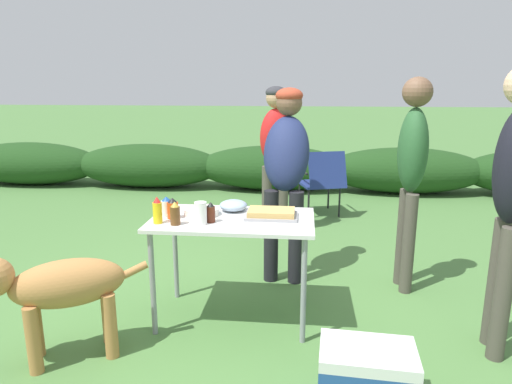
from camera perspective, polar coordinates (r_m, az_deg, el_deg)
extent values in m
plane|color=#4C7A3D|center=(3.39, -2.79, -15.34)|extent=(60.00, 60.00, 0.00)
ellipsoid|color=#1E4219|center=(8.38, -26.38, 3.24)|extent=(2.40, 0.90, 0.69)
ellipsoid|color=#1E4219|center=(7.50, -13.33, 3.24)|extent=(2.40, 0.90, 0.69)
ellipsoid|color=#1E4219|center=(7.10, 2.11, 3.03)|extent=(2.40, 0.90, 0.69)
ellipsoid|color=#1E4219|center=(7.25, 18.10, 2.59)|extent=(2.40, 0.90, 0.69)
cube|color=silver|center=(3.11, -2.94, -3.50)|extent=(1.10, 0.64, 0.02)
cylinder|color=gray|center=(3.10, -12.80, -11.15)|extent=(0.04, 0.04, 0.71)
cylinder|color=gray|center=(2.95, 5.97, -12.20)|extent=(0.04, 0.04, 0.71)
cylinder|color=gray|center=(3.58, -10.04, -7.62)|extent=(0.04, 0.04, 0.71)
cylinder|color=gray|center=(3.45, 5.99, -8.31)|extent=(0.04, 0.04, 0.71)
cube|color=#9E9EA3|center=(3.11, 1.93, -3.02)|extent=(0.36, 0.23, 0.02)
cube|color=tan|center=(3.10, 1.94, -2.52)|extent=(0.31, 0.20, 0.04)
cylinder|color=white|center=(3.19, -6.83, -2.44)|extent=(0.24, 0.24, 0.05)
ellipsoid|color=#99B2CC|center=(3.27, -2.84, -1.69)|extent=(0.20, 0.20, 0.08)
cylinder|color=white|center=(2.98, -6.94, -2.63)|extent=(0.08, 0.08, 0.15)
cylinder|color=brown|center=(2.99, -10.06, -2.93)|extent=(0.06, 0.06, 0.12)
cone|color=gold|center=(2.97, -10.13, -1.50)|extent=(0.05, 0.05, 0.03)
cylinder|color=#CC4214|center=(3.13, -10.37, -2.26)|extent=(0.08, 0.08, 0.11)
cone|color=black|center=(3.12, -10.43, -1.00)|extent=(0.06, 0.06, 0.03)
cylinder|color=#562314|center=(3.01, -5.67, -2.79)|extent=(0.06, 0.06, 0.11)
cone|color=black|center=(2.99, -5.70, -1.53)|extent=(0.05, 0.05, 0.03)
cylinder|color=yellow|center=(3.04, -12.21, -2.57)|extent=(0.06, 0.06, 0.14)
cone|color=red|center=(3.02, -12.29, -0.94)|extent=(0.05, 0.05, 0.04)
cylinder|color=silver|center=(3.20, -11.11, -1.99)|extent=(0.07, 0.07, 0.11)
cone|color=#194793|center=(3.19, -11.17, -0.82)|extent=(0.06, 0.06, 0.03)
cylinder|color=black|center=(3.82, 1.89, -5.53)|extent=(0.12, 0.12, 0.78)
cylinder|color=black|center=(3.79, 4.98, -5.71)|extent=(0.12, 0.12, 0.78)
ellipsoid|color=navy|center=(3.75, 3.83, 4.86)|extent=(0.42, 0.52, 0.69)
sphere|color=brown|center=(3.83, 4.16, 11.06)|extent=(0.22, 0.22, 0.22)
ellipsoid|color=#993823|center=(3.83, 4.18, 11.94)|extent=(0.23, 0.23, 0.13)
cylinder|color=#4C473D|center=(3.27, 27.80, -10.00)|extent=(0.10, 0.10, 0.83)
cylinder|color=#4C473D|center=(3.11, 28.46, -11.26)|extent=(0.10, 0.10, 0.83)
cylinder|color=#4C473D|center=(3.94, 17.85, -5.39)|extent=(0.10, 0.10, 0.81)
cylinder|color=#4C473D|center=(3.79, 18.53, -6.20)|extent=(0.10, 0.10, 0.81)
ellipsoid|color=#28562D|center=(3.70, 19.01, 4.95)|extent=(0.24, 0.32, 0.65)
sphere|color=brown|center=(3.66, 19.54, 11.72)|extent=(0.22, 0.22, 0.22)
cylinder|color=#4C473D|center=(4.99, 1.35, -1.06)|extent=(0.11, 0.11, 0.76)
cylinder|color=#4C473D|center=(5.02, 3.42, -0.98)|extent=(0.11, 0.11, 0.76)
ellipsoid|color=red|center=(4.88, 2.47, 6.82)|extent=(0.38, 0.32, 0.61)
sphere|color=tan|center=(4.85, 2.52, 11.66)|extent=(0.21, 0.21, 0.21)
ellipsoid|color=#333338|center=(4.85, 2.53, 12.35)|extent=(0.22, 0.22, 0.13)
cylinder|color=#B27A42|center=(3.00, -17.74, -15.66)|extent=(0.08, 0.08, 0.41)
cylinder|color=#B27A42|center=(3.16, -18.02, -14.08)|extent=(0.08, 0.08, 0.41)
cylinder|color=#B27A42|center=(3.01, -26.07, -16.32)|extent=(0.08, 0.08, 0.41)
cylinder|color=#B27A42|center=(3.17, -25.87, -14.71)|extent=(0.08, 0.08, 0.41)
ellipsoid|color=#B27A42|center=(2.96, -22.41, -10.47)|extent=(0.71, 0.56, 0.29)
cylinder|color=#B27A42|center=(2.96, -15.25, -9.55)|extent=(0.20, 0.14, 0.11)
cube|color=navy|center=(5.83, 7.93, 1.00)|extent=(0.57, 0.57, 0.03)
cube|color=navy|center=(5.52, 8.93, 2.70)|extent=(0.49, 0.29, 0.44)
cylinder|color=black|center=(5.63, 6.58, -1.45)|extent=(0.02, 0.02, 0.38)
cylinder|color=black|center=(5.76, 10.39, -1.24)|extent=(0.02, 0.02, 0.38)
cylinder|color=black|center=(6.00, 5.45, -0.49)|extent=(0.02, 0.02, 0.38)
cylinder|color=black|center=(6.12, 9.04, -0.31)|extent=(0.02, 0.02, 0.38)
cylinder|color=black|center=(5.72, 5.80, 2.62)|extent=(0.14, 0.40, 0.02)
cylinder|color=black|center=(5.87, 10.11, 2.75)|extent=(0.14, 0.40, 0.02)
cube|color=#234C93|center=(2.59, 13.60, -22.25)|extent=(0.50, 0.35, 0.28)
cube|color=silver|center=(2.49, 13.83, -19.07)|extent=(0.50, 0.35, 0.06)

